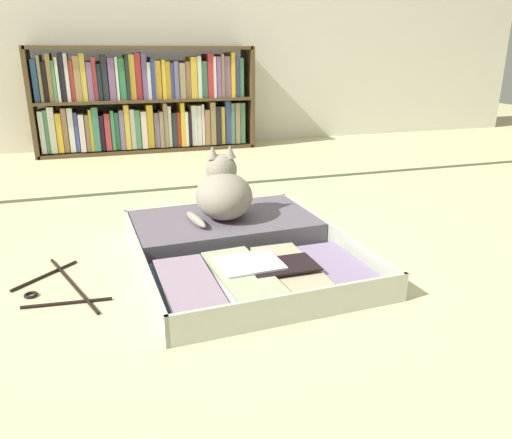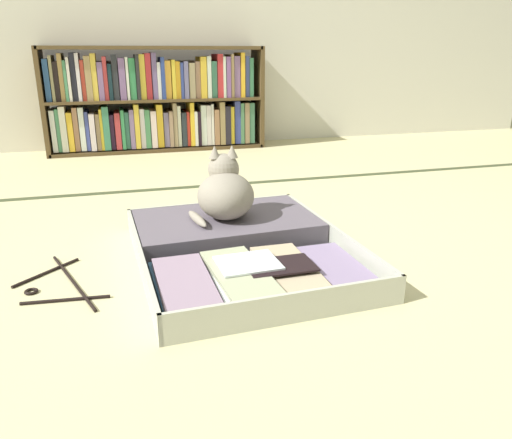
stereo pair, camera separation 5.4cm
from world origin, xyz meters
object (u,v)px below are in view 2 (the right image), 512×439
at_px(clothes_hanger, 60,284).
at_px(bookshelf, 155,102).
at_px(open_suitcase, 236,245).
at_px(black_cat, 225,192).

bearing_deg(clothes_hanger, bookshelf, 77.29).
bearing_deg(bookshelf, open_suitcase, -87.50).
bearing_deg(bookshelf, black_cat, -87.32).
bearing_deg(black_cat, clothes_hanger, -156.06).
relative_size(black_cat, clothes_hanger, 0.62).
bearing_deg(open_suitcase, clothes_hanger, -171.61).
relative_size(open_suitcase, clothes_hanger, 2.11).
xyz_separation_m(open_suitcase, black_cat, (-0.00, 0.18, 0.15)).
bearing_deg(black_cat, bookshelf, 92.68).
height_order(open_suitcase, clothes_hanger, open_suitcase).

